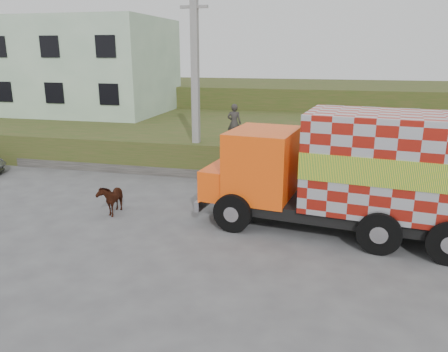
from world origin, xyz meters
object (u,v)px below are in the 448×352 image
(cargo_truck, at_px, (354,172))
(pedestrian, at_px, (234,123))
(utility_pole, at_px, (195,84))
(cow, at_px, (111,198))

(cargo_truck, distance_m, pedestrian, 7.49)
(cargo_truck, relative_size, pedestrian, 5.05)
(utility_pole, xyz_separation_m, cow, (-1.43, -5.39, -3.53))
(pedestrian, bearing_deg, cargo_truck, 128.60)
(cargo_truck, xyz_separation_m, cow, (-7.98, -0.24, -1.39))
(cargo_truck, bearing_deg, pedestrian, 138.92)
(cow, distance_m, pedestrian, 6.86)
(cargo_truck, height_order, cow, cargo_truck)
(cargo_truck, bearing_deg, utility_pole, 149.55)
(utility_pole, relative_size, pedestrian, 4.66)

